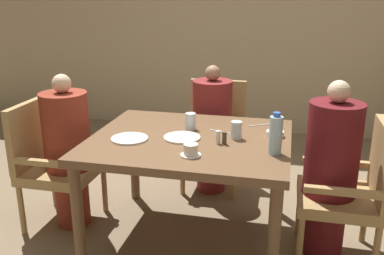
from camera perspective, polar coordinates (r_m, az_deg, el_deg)
name	(u,v)px	position (r m, az deg, el deg)	size (l,w,h in m)	color
ground_plane	(190,237)	(3.06, -0.23, -14.37)	(16.00, 16.00, 0.00)	#7A664C
wall_back	(241,12)	(5.07, 6.52, 15.11)	(8.00, 0.06, 2.80)	tan
dining_table	(190,150)	(2.77, -0.25, -2.99)	(1.27, 1.07, 0.73)	brown
chair_left_side	(51,159)	(3.20, -18.28, -4.06)	(0.49, 0.49, 0.89)	#A88451
diner_in_left_chair	(68,150)	(3.11, -16.22, -2.94)	(0.32, 0.32, 1.10)	maroon
chair_far_side	(215,130)	(3.67, 3.06, -0.37)	(0.49, 0.49, 0.89)	#A88451
diner_in_far_chair	(212,128)	(3.52, 2.67, -0.09)	(0.32, 0.32, 1.07)	maroon
chair_right_side	(353,188)	(2.80, 20.64, -7.54)	(0.49, 0.49, 0.89)	#A88451
diner_in_right_chair	(330,171)	(2.74, 17.98, -5.49)	(0.32, 0.32, 1.14)	#5B1419
plate_main_left	(130,139)	(2.73, -8.33, -1.47)	(0.23, 0.23, 0.01)	white
plate_main_right	(182,137)	(2.72, -1.35, -1.34)	(0.23, 0.23, 0.01)	white
teacup_with_saucer	(191,150)	(2.43, -0.17, -3.08)	(0.12, 0.12, 0.07)	white
bowl_small	(275,134)	(2.80, 11.00, -0.83)	(0.11, 0.11, 0.04)	white
water_bottle	(276,135)	(2.48, 11.09, -0.96)	(0.08, 0.08, 0.25)	#A3C6DB
glass_tall_near	(236,130)	(2.72, 5.93, -0.35)	(0.07, 0.07, 0.11)	silver
glass_tall_mid	(191,121)	(2.88, -0.20, 0.83)	(0.07, 0.07, 0.11)	silver
salt_shaker	(218,137)	(2.62, 3.50, -1.30)	(0.03, 0.03, 0.08)	white
pepper_shaker	(224,138)	(2.62, 4.34, -1.40)	(0.03, 0.03, 0.08)	#4C3D2D
fork_beside_plate	(225,133)	(2.83, 4.44, -0.68)	(0.19, 0.08, 0.00)	silver
knife_beside_plate	(263,125)	(3.03, 9.48, 0.36)	(0.19, 0.12, 0.00)	silver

